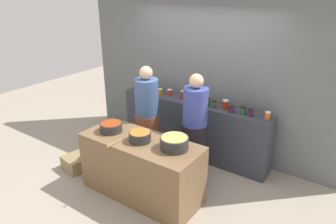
{
  "coord_description": "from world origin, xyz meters",
  "views": [
    {
      "loc": [
        2.41,
        -3.12,
        2.79
      ],
      "look_at": [
        0.0,
        0.35,
        1.05
      ],
      "focal_mm": 33.11,
      "sensor_mm": 36.0,
      "label": 1
    }
  ],
  "objects_px": {
    "preserve_jar_5": "(170,92)",
    "preserve_jar_8": "(204,99)",
    "preserve_jar_7": "(187,98)",
    "preserve_jar_10": "(213,104)",
    "preserve_jar_12": "(232,109)",
    "preserve_jar_1": "(142,87)",
    "preserve_jar_13": "(243,111)",
    "preserve_jar_9": "(208,102)",
    "preserve_jar_4": "(160,92)",
    "preserve_jar_2": "(145,88)",
    "preserve_jar_3": "(156,90)",
    "cook_with_tongs": "(147,124)",
    "cooking_pot_center": "(140,137)",
    "wooden_spoon": "(114,143)",
    "preserve_jar_0": "(137,85)",
    "cooking_pot_left": "(111,127)",
    "cook_in_cap": "(194,134)",
    "preserve_jar_14": "(251,112)",
    "preserve_jar_11": "(225,105)",
    "preserve_jar_15": "(268,116)",
    "bread_crate": "(76,163)",
    "cooking_pot_right": "(174,143)",
    "preserve_jar_6": "(183,95)"
  },
  "relations": [
    {
      "from": "preserve_jar_6",
      "to": "cooking_pot_right",
      "type": "bearing_deg",
      "value": -61.98
    },
    {
      "from": "preserve_jar_2",
      "to": "preserve_jar_12",
      "type": "relative_size",
      "value": 1.41
    },
    {
      "from": "preserve_jar_0",
      "to": "preserve_jar_15",
      "type": "bearing_deg",
      "value": -0.53
    },
    {
      "from": "cooking_pot_left",
      "to": "preserve_jar_12",
      "type": "bearing_deg",
      "value": 47.79
    },
    {
      "from": "preserve_jar_13",
      "to": "preserve_jar_14",
      "type": "distance_m",
      "value": 0.12
    },
    {
      "from": "preserve_jar_2",
      "to": "preserve_jar_12",
      "type": "xyz_separation_m",
      "value": [
        1.7,
        -0.03,
        -0.02
      ]
    },
    {
      "from": "preserve_jar_2",
      "to": "preserve_jar_10",
      "type": "bearing_deg",
      "value": 0.1
    },
    {
      "from": "preserve_jar_3",
      "to": "preserve_jar_11",
      "type": "relative_size",
      "value": 0.66
    },
    {
      "from": "cooking_pot_left",
      "to": "preserve_jar_15",
      "type": "bearing_deg",
      "value": 38.6
    },
    {
      "from": "preserve_jar_7",
      "to": "preserve_jar_10",
      "type": "bearing_deg",
      "value": -2.02
    },
    {
      "from": "preserve_jar_4",
      "to": "preserve_jar_2",
      "type": "bearing_deg",
      "value": -175.15
    },
    {
      "from": "preserve_jar_13",
      "to": "preserve_jar_8",
      "type": "bearing_deg",
      "value": 174.02
    },
    {
      "from": "preserve_jar_2",
      "to": "bread_crate",
      "type": "relative_size",
      "value": 0.37
    },
    {
      "from": "preserve_jar_11",
      "to": "cooking_pot_left",
      "type": "height_order",
      "value": "preserve_jar_11"
    },
    {
      "from": "preserve_jar_10",
      "to": "preserve_jar_11",
      "type": "height_order",
      "value": "preserve_jar_11"
    },
    {
      "from": "preserve_jar_14",
      "to": "preserve_jar_8",
      "type": "bearing_deg",
      "value": 174.25
    },
    {
      "from": "preserve_jar_8",
      "to": "preserve_jar_9",
      "type": "bearing_deg",
      "value": -37.68
    },
    {
      "from": "preserve_jar_0",
      "to": "cook_in_cap",
      "type": "relative_size",
      "value": 0.09
    },
    {
      "from": "preserve_jar_11",
      "to": "cooking_pot_right",
      "type": "distance_m",
      "value": 1.35
    },
    {
      "from": "cook_with_tongs",
      "to": "preserve_jar_11",
      "type": "bearing_deg",
      "value": 38.68
    },
    {
      "from": "preserve_jar_9",
      "to": "preserve_jar_12",
      "type": "relative_size",
      "value": 1.4
    },
    {
      "from": "preserve_jar_7",
      "to": "preserve_jar_12",
      "type": "bearing_deg",
      "value": -3.15
    },
    {
      "from": "preserve_jar_4",
      "to": "preserve_jar_5",
      "type": "bearing_deg",
      "value": 25.07
    },
    {
      "from": "preserve_jar_8",
      "to": "wooden_spoon",
      "type": "height_order",
      "value": "preserve_jar_8"
    },
    {
      "from": "preserve_jar_3",
      "to": "preserve_jar_13",
      "type": "height_order",
      "value": "preserve_jar_13"
    },
    {
      "from": "preserve_jar_8",
      "to": "cook_with_tongs",
      "type": "xyz_separation_m",
      "value": [
        -0.56,
        -0.81,
        -0.29
      ]
    },
    {
      "from": "preserve_jar_4",
      "to": "preserve_jar_11",
      "type": "bearing_deg",
      "value": 1.23
    },
    {
      "from": "preserve_jar_11",
      "to": "cook_with_tongs",
      "type": "xyz_separation_m",
      "value": [
        -0.96,
        -0.77,
        -0.29
      ]
    },
    {
      "from": "preserve_jar_1",
      "to": "preserve_jar_13",
      "type": "relative_size",
      "value": 1.22
    },
    {
      "from": "cooking_pot_right",
      "to": "bread_crate",
      "type": "height_order",
      "value": "cooking_pot_right"
    },
    {
      "from": "preserve_jar_11",
      "to": "preserve_jar_14",
      "type": "distance_m",
      "value": 0.43
    },
    {
      "from": "preserve_jar_0",
      "to": "cooking_pot_left",
      "type": "distance_m",
      "value": 1.61
    },
    {
      "from": "preserve_jar_3",
      "to": "preserve_jar_12",
      "type": "bearing_deg",
      "value": -3.2
    },
    {
      "from": "cook_with_tongs",
      "to": "cook_in_cap",
      "type": "xyz_separation_m",
      "value": [
        0.78,
        0.13,
        -0.01
      ]
    },
    {
      "from": "cooking_pot_right",
      "to": "cook_in_cap",
      "type": "relative_size",
      "value": 0.22
    },
    {
      "from": "preserve_jar_9",
      "to": "preserve_jar_8",
      "type": "bearing_deg",
      "value": 142.32
    },
    {
      "from": "preserve_jar_10",
      "to": "bread_crate",
      "type": "relative_size",
      "value": 0.29
    },
    {
      "from": "preserve_jar_8",
      "to": "preserve_jar_3",
      "type": "bearing_deg",
      "value": -177.84
    },
    {
      "from": "preserve_jar_9",
      "to": "wooden_spoon",
      "type": "bearing_deg",
      "value": -106.55
    },
    {
      "from": "preserve_jar_13",
      "to": "cooking_pot_center",
      "type": "distance_m",
      "value": 1.65
    },
    {
      "from": "preserve_jar_10",
      "to": "cooking_pot_left",
      "type": "distance_m",
      "value": 1.65
    },
    {
      "from": "preserve_jar_1",
      "to": "preserve_jar_8",
      "type": "distance_m",
      "value": 1.27
    },
    {
      "from": "preserve_jar_11",
      "to": "preserve_jar_13",
      "type": "relative_size",
      "value": 1.33
    },
    {
      "from": "preserve_jar_13",
      "to": "cook_in_cap",
      "type": "relative_size",
      "value": 0.07
    },
    {
      "from": "preserve_jar_5",
      "to": "wooden_spoon",
      "type": "xyz_separation_m",
      "value": [
        0.31,
        -1.73,
        -0.16
      ]
    },
    {
      "from": "preserve_jar_0",
      "to": "preserve_jar_4",
      "type": "bearing_deg",
      "value": -2.63
    },
    {
      "from": "preserve_jar_2",
      "to": "cooking_pot_left",
      "type": "distance_m",
      "value": 1.46
    },
    {
      "from": "preserve_jar_7",
      "to": "preserve_jar_15",
      "type": "xyz_separation_m",
      "value": [
        1.35,
        0.01,
        0.0
      ]
    },
    {
      "from": "cooking_pot_center",
      "to": "wooden_spoon",
      "type": "relative_size",
      "value": 1.11
    },
    {
      "from": "preserve_jar_5",
      "to": "preserve_jar_8",
      "type": "distance_m",
      "value": 0.69
    }
  ]
}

